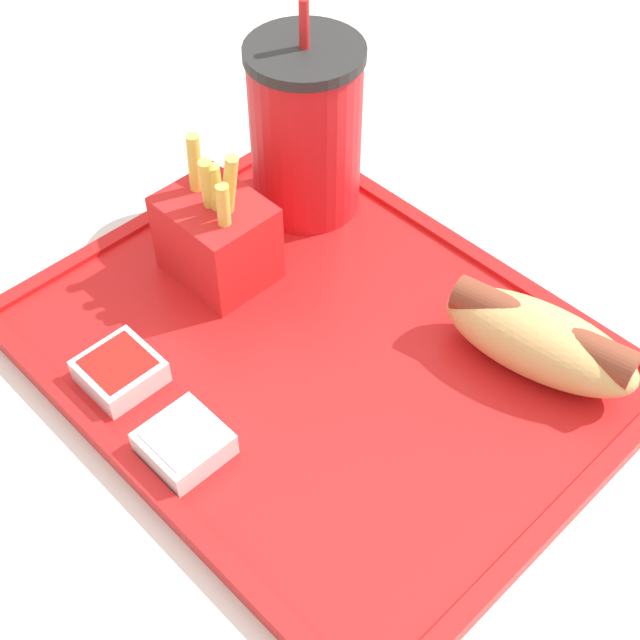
# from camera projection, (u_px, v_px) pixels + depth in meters

# --- Properties ---
(dining_table) EXTENTS (1.20, 1.19, 0.77)m
(dining_table) POSITION_uv_depth(u_px,v_px,m) (286.00, 588.00, 0.90)
(dining_table) COLOR beige
(dining_table) RESTS_ON ground_plane
(food_tray) EXTENTS (0.38, 0.30, 0.01)m
(food_tray) POSITION_uv_depth(u_px,v_px,m) (320.00, 354.00, 0.60)
(food_tray) COLOR red
(food_tray) RESTS_ON dining_table
(soda_cup) EXTENTS (0.09, 0.09, 0.17)m
(soda_cup) POSITION_uv_depth(u_px,v_px,m) (306.00, 129.00, 0.65)
(soda_cup) COLOR red
(soda_cup) RESTS_ON food_tray
(hot_dog_far) EXTENTS (0.14, 0.08, 0.05)m
(hot_dog_far) POSITION_uv_depth(u_px,v_px,m) (540.00, 339.00, 0.57)
(hot_dog_far) COLOR tan
(hot_dog_far) RESTS_ON food_tray
(fries_carton) EXTENTS (0.07, 0.06, 0.11)m
(fries_carton) POSITION_uv_depth(u_px,v_px,m) (217.00, 235.00, 0.62)
(fries_carton) COLOR red
(fries_carton) RESTS_ON food_tray
(sauce_cup_mayo) EXTENTS (0.05, 0.05, 0.02)m
(sauce_cup_mayo) POSITION_uv_depth(u_px,v_px,m) (184.00, 443.00, 0.54)
(sauce_cup_mayo) COLOR silver
(sauce_cup_mayo) RESTS_ON food_tray
(sauce_cup_ketchup) EXTENTS (0.05, 0.05, 0.02)m
(sauce_cup_ketchup) POSITION_uv_depth(u_px,v_px,m) (120.00, 370.00, 0.57)
(sauce_cup_ketchup) COLOR silver
(sauce_cup_ketchup) RESTS_ON food_tray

